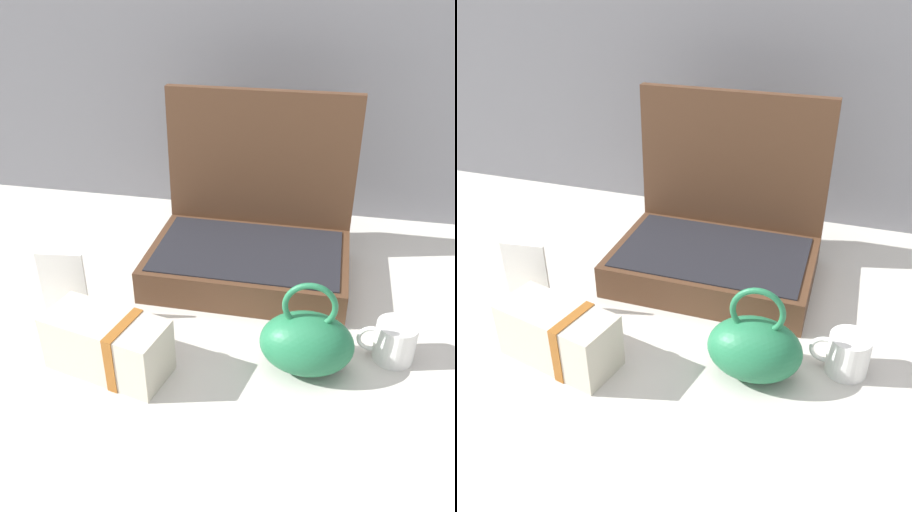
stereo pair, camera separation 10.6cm
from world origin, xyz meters
TOP-DOWN VIEW (x-y plane):
  - ground_plane at (0.00, 0.00)m, footprint 6.00×6.00m
  - open_suitcase at (0.03, 0.19)m, footprint 0.46×0.32m
  - teal_pouch_handbag at (0.19, -0.14)m, footprint 0.18×0.13m
  - cream_toiletry_bag at (-0.17, -0.21)m, footprint 0.24×0.15m
  - coffee_mug at (0.35, -0.08)m, footprint 0.11×0.08m
  - info_card_left at (-0.32, -0.09)m, footprint 0.10×0.02m

SIDE VIEW (x-z plane):
  - ground_plane at x=0.00m, z-range 0.00..0.00m
  - coffee_mug at x=0.35m, z-range 0.00..0.08m
  - cream_toiletry_bag at x=-0.17m, z-range 0.00..0.11m
  - teal_pouch_handbag at x=0.19m, z-range -0.03..0.16m
  - info_card_left at x=-0.32m, z-range 0.00..0.16m
  - open_suitcase at x=0.03m, z-range -0.12..0.29m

